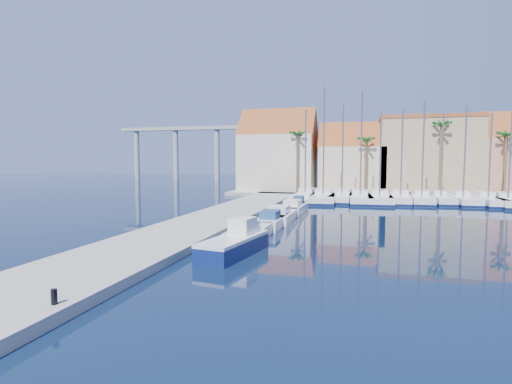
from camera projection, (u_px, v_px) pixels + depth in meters
The scene contains 30 objects.
ground at pixel (281, 276), 18.90m from camera, with size 260.00×260.00×0.00m, color black.
quay_west at pixel (209, 221), 34.20m from camera, with size 6.00×77.00×0.50m, color gray.
shore_north at pixel (404, 194), 62.50m from camera, with size 54.00×16.00×0.50m, color gray.
bollard at pixel (54, 297), 13.82m from camera, with size 0.22×0.22×0.54m, color black.
fishing_boat at pixel (235, 243), 23.28m from camera, with size 2.86×6.03×2.03m.
motorboat_west_0 at pixel (247, 234), 27.09m from camera, with size 2.32×6.90×1.40m.
motorboat_west_1 at pixel (272, 221), 32.85m from camera, with size 1.90×5.93×1.40m.
motorboat_west_2 at pixel (280, 215), 36.16m from camera, with size 2.44×7.28×1.40m.
motorboat_west_3 at pixel (293, 208), 41.82m from camera, with size 2.26×6.88×1.40m.
motorboat_west_4 at pixel (299, 203), 46.02m from camera, with size 1.94×5.10×1.40m.
motorboat_west_5 at pixel (304, 199), 51.74m from camera, with size 2.66×6.83×1.40m.
sailboat_0 at pixel (306, 196), 54.38m from camera, with size 3.14×10.49×12.15m.
sailboat_1 at pixel (323, 197), 53.05m from camera, with size 3.71×12.01×14.91m.
sailboat_2 at pixel (342, 197), 53.43m from camera, with size 3.47×10.76×12.69m.
sailboat_3 at pixel (360, 198), 52.02m from camera, with size 3.55×11.05×14.24m.
sailboat_4 at pixel (379, 198), 51.73m from camera, with size 3.19×11.48×11.65m.
sailboat_5 at pixel (400, 198), 51.65m from camera, with size 3.59×10.49×11.81m.
sailboat_6 at pixel (421, 199), 50.81m from camera, with size 2.89×9.62×12.87m.
sailboat_7 at pixel (440, 199), 50.43m from camera, with size 2.75×8.37×11.23m.
sailboat_8 at pixel (462, 199), 49.73m from camera, with size 2.94×9.29×12.06m.
sailboat_9 at pixel (486, 200), 48.84m from camera, with size 3.09×9.77×11.07m.
sailboat_10 at pixel (506, 201), 47.83m from camera, with size 3.43×10.74×12.91m.
building_0 at pixel (278, 154), 66.20m from camera, with size 12.30×9.00×13.50m.
building_1 at pixel (352, 161), 63.20m from camera, with size 10.30×8.00×11.00m.
building_2 at pixel (426, 155), 61.24m from camera, with size 14.20×10.20×11.50m.
palm_0 at pixel (298, 136), 60.15m from camera, with size 2.60×2.60×10.15m.
palm_1 at pixel (366, 142), 57.64m from camera, with size 2.60×2.60×9.15m.
palm_2 at pixel (442, 127), 54.91m from camera, with size 2.60×2.60×11.15m.
palm_3 at pixel (507, 137), 52.95m from camera, with size 2.60×2.60×9.65m.
viaduct at pixel (199, 142), 107.12m from camera, with size 48.00×2.20×14.45m.
Camera 1 is at (3.66, -18.19, 5.50)m, focal length 28.00 mm.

